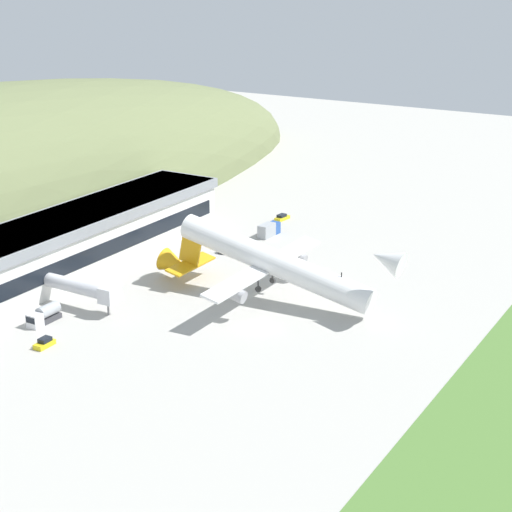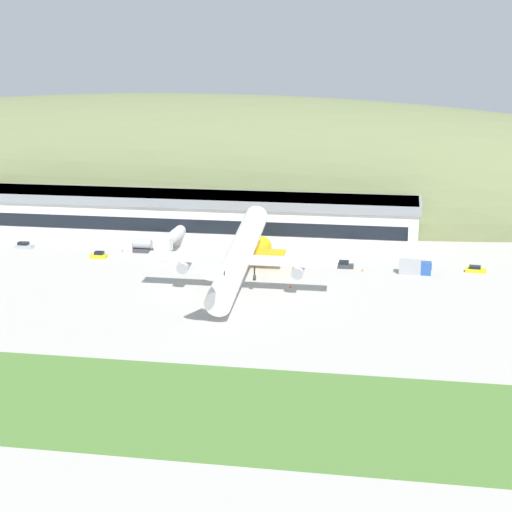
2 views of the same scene
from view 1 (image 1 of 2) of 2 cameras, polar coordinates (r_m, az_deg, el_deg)
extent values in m
plane|color=#ADAAA3|center=(146.03, 0.24, -4.78)|extent=(462.20, 462.20, 0.00)
cube|color=white|center=(164.44, -15.88, -0.62)|extent=(112.03, 14.95, 11.36)
cube|color=gray|center=(162.98, -16.02, 0.92)|extent=(113.23, 16.15, 2.04)
cube|color=black|center=(159.45, -13.99, -1.29)|extent=(107.55, 0.16, 3.18)
cylinder|color=silver|center=(155.91, -11.76, -2.03)|extent=(2.60, 14.45, 2.60)
cube|color=silver|center=(151.35, -9.74, -2.55)|extent=(3.38, 2.86, 2.86)
cylinder|color=slate|center=(152.40, -9.84, -3.21)|extent=(0.36, 0.36, 4.00)
cylinder|color=white|center=(154.64, 1.25, -0.42)|extent=(4.76, 39.12, 12.40)
cone|color=white|center=(144.30, 8.75, -0.26)|extent=(4.66, 6.05, 5.61)
cone|color=orange|center=(167.56, -5.34, -0.56)|extent=(4.66, 6.99, 5.80)
cube|color=orange|center=(163.92, -4.33, 0.79)|extent=(0.50, 5.80, 8.78)
cube|color=orange|center=(165.38, -4.37, -0.54)|extent=(12.37, 3.33, 1.01)
cube|color=white|center=(155.95, 0.64, -0.72)|extent=(37.12, 3.62, 1.16)
cylinder|color=#9E9EA3|center=(147.31, -1.38, -2.55)|extent=(2.30, 3.99, 2.97)
cylinder|color=#9E9EA3|center=(165.35, 2.75, -0.10)|extent=(2.30, 3.99, 2.97)
cylinder|color=#2D2D2D|center=(154.68, 0.15, -1.84)|extent=(0.28, 0.28, 2.20)
cylinder|color=#2D2D2D|center=(155.07, 0.15, -2.22)|extent=(0.45, 1.10, 1.10)
cylinder|color=#2D2D2D|center=(158.90, 1.11, -1.26)|extent=(0.28, 0.28, 2.20)
cylinder|color=#2D2D2D|center=(159.29, 1.11, -1.63)|extent=(0.45, 1.10, 1.10)
cylinder|color=#2D2D2D|center=(149.02, 5.71, -1.46)|extent=(0.22, 0.22, 1.98)
cylinder|color=#2D2D2D|center=(149.37, 5.70, -1.81)|extent=(0.30, 0.82, 0.82)
cube|color=gold|center=(143.05, -13.92, -5.74)|extent=(3.69, 1.83, 0.83)
cube|color=black|center=(142.86, -13.90, -5.44)|extent=(2.05, 1.52, 0.68)
cube|color=#333338|center=(183.01, -2.05, 0.39)|extent=(3.72, 1.67, 0.89)
cube|color=black|center=(182.61, -2.08, 0.62)|extent=(2.05, 1.41, 0.73)
cube|color=gold|center=(206.03, 1.76, 2.54)|extent=(4.38, 2.16, 0.77)
cube|color=black|center=(205.66, 1.73, 2.71)|extent=(2.46, 1.71, 0.63)
cube|color=#264C99|center=(195.37, 1.22, 1.90)|extent=(2.16, 2.27, 2.66)
cube|color=black|center=(196.11, 1.38, 2.11)|extent=(0.13, 1.89, 1.17)
cube|color=#999EA3|center=(192.64, 0.71, 1.70)|extent=(4.52, 2.33, 3.01)
cube|color=silver|center=(150.43, -14.53, -4.20)|extent=(2.09, 2.30, 2.41)
cube|color=black|center=(149.58, -14.83, -4.18)|extent=(0.09, 1.95, 1.06)
cube|color=#38383D|center=(152.80, -13.65, -4.05)|extent=(4.43, 2.08, 0.90)
cylinder|color=#999EA3|center=(152.22, -13.69, -3.52)|extent=(4.21, 2.19, 2.18)
cube|color=orange|center=(167.22, 1.10, -1.60)|extent=(0.52, 0.52, 0.03)
cone|color=orange|center=(167.12, 1.10, -1.51)|extent=(0.40, 0.40, 0.55)
cube|color=orange|center=(185.26, -0.91, 0.50)|extent=(0.52, 0.52, 0.03)
cone|color=orange|center=(185.17, -0.91, 0.58)|extent=(0.40, 0.40, 0.55)
camera|label=2|loc=(177.71, 58.84, 5.89)|focal=60.00mm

